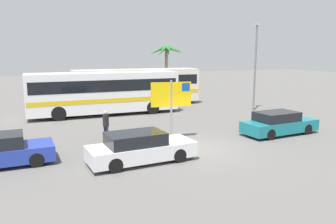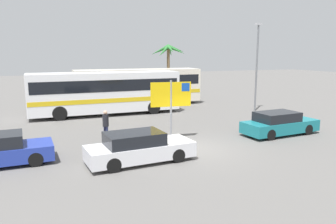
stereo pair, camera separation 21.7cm
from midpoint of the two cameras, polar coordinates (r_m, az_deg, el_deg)
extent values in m
plane|color=#605E5B|center=(16.33, 4.35, -6.33)|extent=(120.00, 120.00, 0.00)
cube|color=white|center=(25.45, -11.12, 3.42)|extent=(11.02, 2.62, 2.90)
cube|color=black|center=(25.39, -11.16, 4.65)|extent=(10.58, 2.64, 0.84)
cube|color=gold|center=(25.51, -11.08, 2.29)|extent=(10.91, 2.64, 0.32)
cylinder|color=black|center=(27.59, -4.55, 1.52)|extent=(1.00, 0.28, 1.00)
cylinder|color=black|center=(25.38, -2.91, 0.78)|extent=(1.00, 0.28, 1.00)
cylinder|color=black|center=(26.36, -18.84, 0.60)|extent=(1.00, 0.28, 1.00)
cylinder|color=black|center=(24.03, -18.47, -0.26)|extent=(1.00, 0.28, 1.00)
cube|color=silver|center=(29.68, -5.59, 4.50)|extent=(11.02, 2.62, 2.90)
cube|color=black|center=(29.63, -5.61, 5.56)|extent=(10.58, 2.64, 0.84)
cube|color=gold|center=(29.73, -5.57, 3.52)|extent=(10.91, 2.64, 0.32)
cylinder|color=black|center=(32.05, -0.30, 2.76)|extent=(1.00, 0.28, 1.00)
cylinder|color=black|center=(29.89, 1.40, 2.22)|extent=(1.00, 0.28, 1.00)
cylinder|color=black|center=(30.19, -12.43, 2.06)|extent=(1.00, 0.28, 1.00)
cylinder|color=black|center=(27.88, -11.58, 1.44)|extent=(1.00, 0.28, 1.00)
cylinder|color=gray|center=(17.70, 0.20, 0.31)|extent=(0.11, 0.11, 3.20)
cube|color=yellow|center=(17.57, 0.20, 3.04)|extent=(2.19, 0.31, 1.30)
cube|color=#1447A8|center=(17.77, 2.69, 4.30)|extent=(0.45, 0.12, 0.44)
cube|color=#19757F|center=(20.07, 18.28, -2.28)|extent=(4.61, 2.01, 0.64)
cube|color=black|center=(19.77, 17.81, -0.72)|extent=(2.45, 1.71, 0.52)
cylinder|color=black|center=(21.61, 19.45, -1.98)|extent=(0.61, 0.20, 0.60)
cylinder|color=black|center=(20.61, 22.50, -2.75)|extent=(0.61, 0.20, 0.60)
cylinder|color=black|center=(19.73, 13.80, -2.81)|extent=(0.61, 0.20, 0.60)
cylinder|color=black|center=(18.63, 16.84, -3.72)|extent=(0.61, 0.20, 0.60)
cube|color=#23389E|center=(15.50, -26.68, -6.46)|extent=(3.99, 1.86, 0.64)
cylinder|color=black|center=(16.28, -22.23, -6.03)|extent=(0.61, 0.18, 0.60)
cylinder|color=black|center=(14.78, -21.96, -7.64)|extent=(0.61, 0.18, 0.60)
cube|color=silver|center=(14.34, -4.95, -6.68)|extent=(4.68, 2.01, 0.64)
cube|color=black|center=(14.09, -6.02, -4.55)|extent=(2.48, 1.71, 0.52)
cylinder|color=black|center=(15.61, -1.11, -5.95)|extent=(0.61, 0.20, 0.60)
cylinder|color=black|center=(14.29, 1.55, -7.47)|extent=(0.61, 0.20, 0.60)
cylinder|color=black|center=(14.67, -11.25, -7.20)|extent=(0.61, 0.20, 0.60)
cylinder|color=black|center=(13.27, -9.47, -9.03)|extent=(0.61, 0.20, 0.60)
cylinder|color=#1E2347|center=(17.99, -11.05, -3.64)|extent=(0.13, 0.13, 0.79)
cylinder|color=#1E2347|center=(17.85, -10.71, -3.74)|extent=(0.13, 0.13, 0.79)
cylinder|color=black|center=(17.76, -10.96, -1.46)|extent=(0.32, 0.32, 0.63)
sphere|color=tan|center=(17.68, -11.01, -0.12)|extent=(0.22, 0.22, 0.22)
cylinder|color=slate|center=(27.40, 14.48, 7.16)|extent=(0.14, 0.14, 6.70)
cube|color=#B2B2B7|center=(27.46, 14.81, 14.36)|extent=(0.56, 0.20, 0.16)
cylinder|color=brown|center=(36.65, -0.45, 6.89)|extent=(0.32, 0.32, 5.08)
cone|color=#2D7533|center=(37.09, 0.88, 10.72)|extent=(2.12, 0.74, 1.00)
cone|color=#2D7533|center=(37.46, -0.18, 10.39)|extent=(1.46, 1.91, 1.39)
cone|color=#2D7533|center=(37.39, -1.33, 10.69)|extent=(0.90, 2.13, 1.03)
cone|color=#2D7533|center=(36.73, -1.91, 10.50)|extent=(1.98, 1.40, 1.26)
cone|color=#2D7533|center=(35.86, -1.24, 10.37)|extent=(1.88, 1.50, 1.41)
cone|color=#2D7533|center=(35.65, -0.05, 10.72)|extent=(0.69, 2.12, 1.03)
cone|color=#2D7533|center=(36.21, 0.93, 10.58)|extent=(1.73, 1.80, 1.18)
camera|label=1|loc=(0.11, -90.33, -0.06)|focal=35.58mm
camera|label=2|loc=(0.11, 89.67, 0.06)|focal=35.58mm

